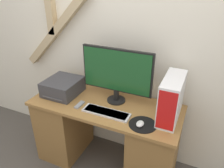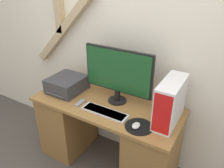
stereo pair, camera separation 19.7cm
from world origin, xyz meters
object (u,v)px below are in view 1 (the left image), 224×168
monitor (117,73)px  computer_tower (171,99)px  keyboard (106,112)px  remote_control (80,105)px  mouse (140,124)px  printer (63,87)px

monitor → computer_tower: monitor is taller
keyboard → remote_control: size_ratio=3.41×
mouse → remote_control: 0.62m
mouse → remote_control: size_ratio=0.68×
computer_tower → printer: computer_tower is taller
printer → remote_control: size_ratio=2.85×
keyboard → remote_control: 0.29m
remote_control → monitor: bearing=38.8°
computer_tower → remote_control: bearing=-168.7°
monitor → mouse: 0.52m
mouse → computer_tower: 0.34m
printer → mouse: bearing=-12.0°
computer_tower → keyboard: bearing=-161.6°
keyboard → mouse: size_ratio=4.99×
monitor → printer: size_ratio=1.87×
keyboard → printer: size_ratio=1.20×
mouse → computer_tower: bearing=48.7°
printer → remote_control: bearing=-25.7°
computer_tower → mouse: bearing=-131.3°
monitor → mouse: size_ratio=7.81×
mouse → computer_tower: size_ratio=0.21×
computer_tower → printer: size_ratio=1.15×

